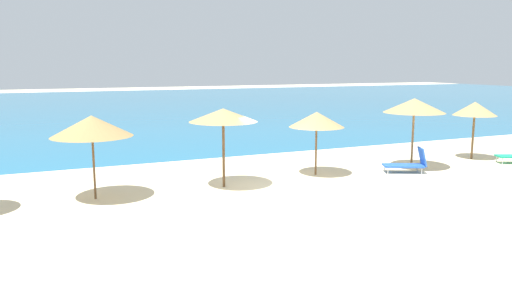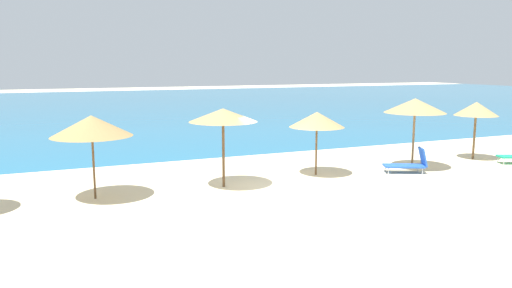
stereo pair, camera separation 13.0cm
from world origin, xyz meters
name	(u,v)px [view 2 (the right image)]	position (x,y,z in m)	size (l,w,h in m)	color
ground_plane	(279,191)	(0.00, 0.00, 0.00)	(160.00, 160.00, 0.00)	beige
sea_water	(120,106)	(0.00, 38.00, 0.00)	(160.00, 62.96, 0.01)	#1E6B93
beach_umbrella_2	(92,126)	(-5.87, 1.43, 2.36)	(2.54, 2.54, 2.69)	brown
beach_umbrella_3	(223,115)	(-1.55, 1.27, 2.53)	(2.38, 2.38, 2.77)	brown
beach_umbrella_4	(317,120)	(2.41, 1.66, 2.17)	(2.13, 2.13, 2.47)	brown
beach_umbrella_5	(415,106)	(6.70, 1.14, 2.61)	(2.49, 2.49, 2.91)	brown
beach_umbrella_6	(476,109)	(10.65, 1.66, 2.29)	(1.90, 1.90, 2.61)	brown
lounge_chair_2	(409,163)	(6.00, 0.51, 0.38)	(1.77, 1.30, 1.02)	blue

